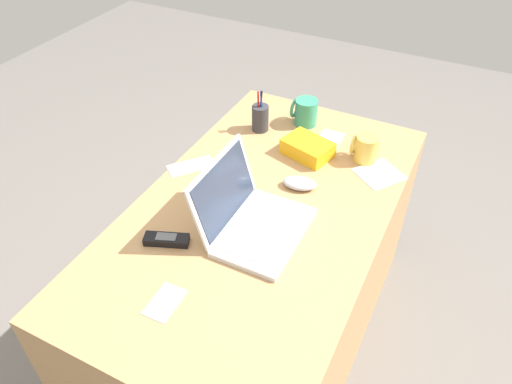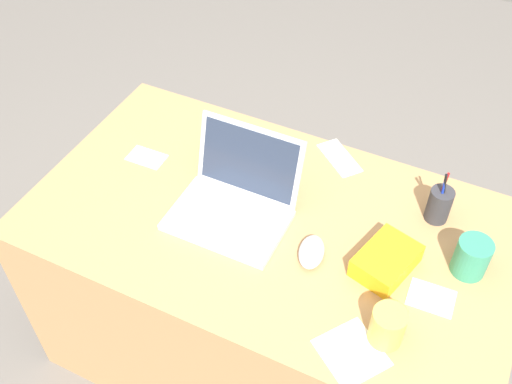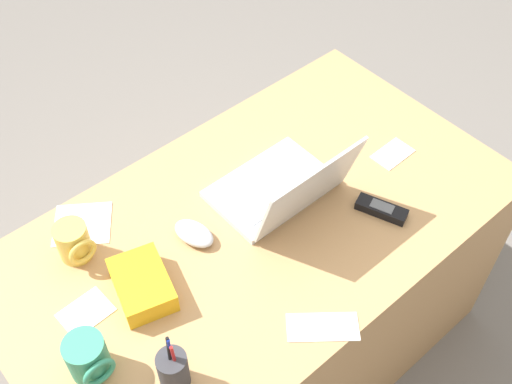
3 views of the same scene
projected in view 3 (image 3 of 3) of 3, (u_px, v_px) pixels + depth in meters
name	position (u px, v px, depth m)	size (l,w,h in m)	color
ground_plane	(257.00, 351.00, 2.17)	(6.00, 6.00, 0.00)	slate
desk	(257.00, 296.00, 1.90)	(1.37, 0.78, 0.71)	tan
laptop	(283.00, 188.00, 1.65)	(0.32, 0.28, 0.22)	silver
computer_mouse	(194.00, 233.00, 1.58)	(0.07, 0.11, 0.03)	silver
coffee_mug_white	(88.00, 358.00, 1.33)	(0.09, 0.10, 0.11)	#338C6B
coffee_mug_tall	(74.00, 242.00, 1.53)	(0.08, 0.09, 0.10)	#E0BC4C
cordless_phone	(381.00, 209.00, 1.64)	(0.09, 0.14, 0.03)	black
pen_holder	(173.00, 370.00, 1.31)	(0.07, 0.07, 0.17)	#333338
snack_bag	(142.00, 285.00, 1.47)	(0.12, 0.17, 0.06)	#F2AD19
paper_note_near_laptop	(323.00, 327.00, 1.43)	(0.16, 0.07, 0.00)	white
paper_note_left	(393.00, 154.00, 1.79)	(0.12, 0.07, 0.00)	white
paper_note_right	(86.00, 312.00, 1.46)	(0.11, 0.09, 0.00)	white
paper_note_front	(82.00, 224.00, 1.62)	(0.14, 0.14, 0.00)	white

